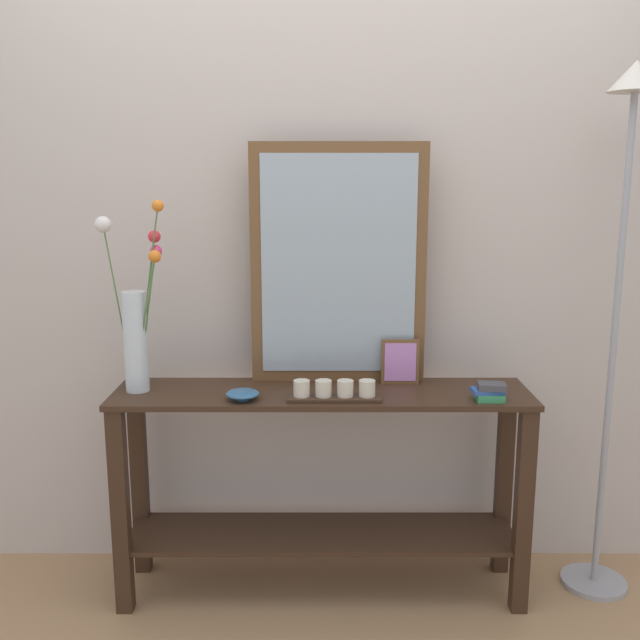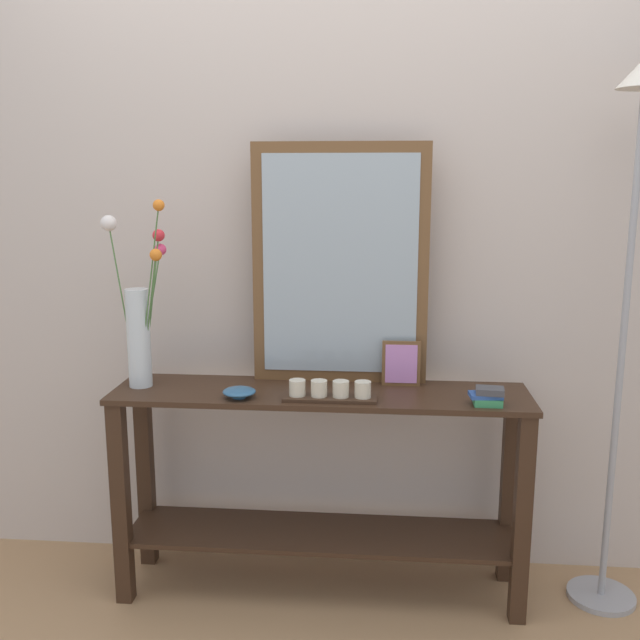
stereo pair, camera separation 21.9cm
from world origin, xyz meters
TOP-DOWN VIEW (x-y plane):
  - ground_plane at (0.00, 0.00)m, footprint 7.00×6.00m
  - wall_back at (0.00, 0.29)m, footprint 6.40×0.08m
  - console_table at (0.00, 0.00)m, footprint 1.47×0.34m
  - mirror_leaning at (0.06, 0.14)m, footprint 0.63×0.03m
  - tall_vase_left at (-0.65, 0.01)m, footprint 0.26×0.18m
  - candle_tray at (0.04, -0.10)m, footprint 0.32×0.09m
  - picture_frame_small at (0.29, 0.09)m, footprint 0.14×0.01m
  - decorative_bowl at (-0.27, -0.10)m, footprint 0.11×0.11m
  - book_stack at (0.57, -0.10)m, footprint 0.12×0.08m
  - floor_lamp at (1.03, 0.03)m, footprint 0.24×0.24m

SIDE VIEW (x-z plane):
  - ground_plane at x=0.00m, z-range -0.02..0.00m
  - console_table at x=0.00m, z-range 0.09..0.86m
  - decorative_bowl at x=-0.27m, z-range 0.77..0.81m
  - candle_tray at x=0.04m, z-range 0.76..0.83m
  - book_stack at x=0.57m, z-range 0.77..0.83m
  - picture_frame_small at x=0.29m, z-range 0.77..0.93m
  - tall_vase_left at x=-0.65m, z-range 0.67..1.34m
  - mirror_leaning at x=0.06m, z-range 0.77..1.63m
  - floor_lamp at x=1.03m, z-range 0.33..2.21m
  - wall_back at x=0.00m, z-range 0.00..2.70m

